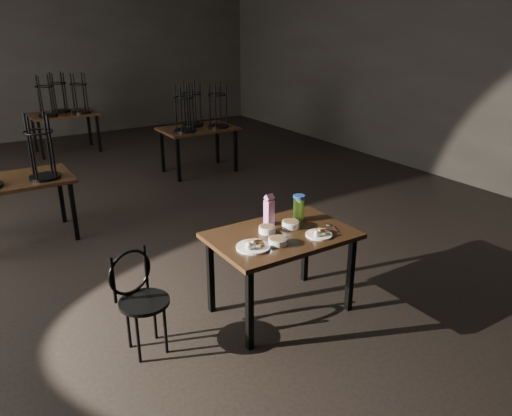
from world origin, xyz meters
TOP-DOWN VIEW (x-y plane):
  - room at (-0.06, 0.01)m, footprint 12.00×12.04m
  - main_table at (0.48, -2.22)m, footprint 1.20×0.80m
  - plate_left at (0.12, -2.33)m, footprint 0.27×0.27m
  - plate_right at (0.72, -2.42)m, footprint 0.23×0.23m
  - bowl_near at (0.39, -2.13)m, footprint 0.14×0.14m
  - bowl_far at (0.62, -2.16)m, footprint 0.15×0.15m
  - bowl_big at (0.32, -2.38)m, footprint 0.15×0.15m
  - juice_carton at (0.49, -2.00)m, footprint 0.07×0.07m
  - water_bottle at (0.78, -2.05)m, footprint 0.13×0.13m
  - spoon at (0.92, -2.31)m, footprint 0.06×0.21m
  - bentwood_chair at (-0.74, -2.06)m, footprint 0.42×0.41m
  - bg_table_left at (-1.19, 0.59)m, footprint 1.20×0.80m
  - bg_table_right at (1.79, 1.98)m, footprint 1.20×0.80m
  - bg_table_far at (0.23, 4.53)m, footprint 1.20×0.80m

SIDE VIEW (x-z plane):
  - bentwood_chair at x=-0.74m, z-range 0.08..0.89m
  - main_table at x=0.48m, z-range 0.30..1.05m
  - bg_table_left at x=-1.19m, z-range 0.01..1.49m
  - spoon at x=0.92m, z-range 0.75..0.76m
  - plate_right at x=0.72m, z-range 0.73..0.81m
  - plate_left at x=0.12m, z-range 0.73..0.82m
  - bg_table_right at x=1.79m, z-range 0.04..1.52m
  - bg_table_far at x=0.23m, z-range 0.04..1.52m
  - bowl_big at x=0.32m, z-range 0.75..0.80m
  - bowl_near at x=0.39m, z-range 0.75..0.81m
  - bowl_far at x=0.62m, z-range 0.75..0.81m
  - water_bottle at x=0.78m, z-range 0.75..0.99m
  - juice_carton at x=0.49m, z-range 0.74..1.02m
  - room at x=-0.06m, z-range 0.72..3.94m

